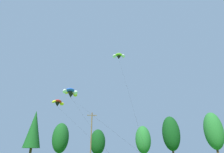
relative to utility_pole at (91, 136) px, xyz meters
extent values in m
cone|color=#144719|center=(-15.91, 14.88, 3.09)|extent=(4.67, 4.67, 10.32)
ellipsoid|color=#144719|center=(-8.17, 14.31, 0.65)|extent=(4.62, 4.62, 8.21)
ellipsoid|color=#0F3D14|center=(2.17, 10.53, -0.60)|extent=(4.06, 4.06, 6.58)
ellipsoid|color=#236628|center=(15.55, 12.87, 0.30)|extent=(4.47, 4.47, 7.75)
ellipsoid|color=#0F3D14|center=(25.35, 14.99, 2.39)|extent=(5.39, 5.39, 10.45)
ellipsoid|color=#236628|center=(40.04, 15.01, 3.42)|extent=(5.85, 5.85, 11.78)
cylinder|color=brown|center=(0.00, 0.00, -0.27)|extent=(0.26, 0.26, 10.86)
cube|color=brown|center=(0.00, 0.00, 4.56)|extent=(2.20, 0.14, 0.14)
ellipsoid|color=red|center=(-7.59, -1.61, 7.13)|extent=(2.10, 2.21, 0.83)
ellipsoid|color=yellow|center=(-6.87, -0.69, 6.80)|extent=(1.29, 1.36, 1.01)
ellipsoid|color=yellow|center=(-8.30, -2.53, 6.80)|extent=(1.38, 1.35, 1.01)
cone|color=black|center=(-7.68, -1.55, 6.41)|extent=(1.47, 1.47, 0.90)
cylinder|color=black|center=(-2.62, -8.73, 0.94)|extent=(10.12, 14.39, 10.05)
ellipsoid|color=orange|center=(-5.07, 0.22, 9.87)|extent=(2.32, 2.32, 0.95)
ellipsoid|color=yellow|center=(-4.17, 1.12, 9.51)|extent=(1.37, 1.44, 1.14)
ellipsoid|color=yellow|center=(-5.97, -0.68, 9.51)|extent=(1.44, 1.37, 1.14)
cone|color=black|center=(-5.15, 0.30, 9.09)|extent=(1.62, 1.62, 0.98)
cylinder|color=black|center=(0.73, -8.91, 2.26)|extent=(11.78, 18.43, 12.69)
ellipsoid|color=blue|center=(-4.81, -5.44, 8.52)|extent=(2.07, 1.72, 1.11)
ellipsoid|color=white|center=(-3.75, -5.10, 8.20)|extent=(1.26, 1.24, 1.22)
ellipsoid|color=white|center=(-5.88, -5.78, 8.20)|extent=(1.00, 1.29, 1.22)
cone|color=black|center=(-4.85, -5.33, 7.83)|extent=(1.26, 1.26, 0.86)
cylinder|color=black|center=(-1.21, -10.63, 1.66)|extent=(7.30, 10.61, 11.49)
ellipsoid|color=#93D633|center=(4.89, -8.33, 15.94)|extent=(1.67, 1.38, 0.72)
ellipsoid|color=white|center=(5.83, -8.49, 15.67)|extent=(0.88, 1.07, 0.86)
ellipsoid|color=white|center=(3.96, -8.17, 15.67)|extent=(1.03, 1.09, 0.86)
cone|color=black|center=(4.91, -8.23, 15.35)|extent=(0.98, 0.98, 0.73)
cylinder|color=black|center=(5.77, -13.17, 5.46)|extent=(1.72, 9.90, 19.08)
camera|label=1|loc=(-1.38, -43.02, -3.48)|focal=30.15mm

